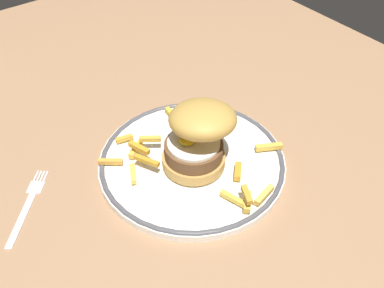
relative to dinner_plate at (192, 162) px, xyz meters
The scene contains 5 objects.
ground_plane 5.82cm from the dinner_plate, 42.88° to the left, with size 149.75×105.36×4.00cm, color #9A7250.
dinner_plate is the anchor object (origin of this frame).
burger 6.38cm from the dinner_plate, ahead, with size 13.98×13.82×11.29cm.
fries_pile 2.53cm from the dinner_plate, 37.34° to the right, with size 25.83×25.51×2.48cm.
fork 25.13cm from the dinner_plate, 108.41° to the right, with size 11.66×10.62×0.36cm.
Camera 1 is at (35.94, -33.50, 50.51)cm, focal length 41.89 mm.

